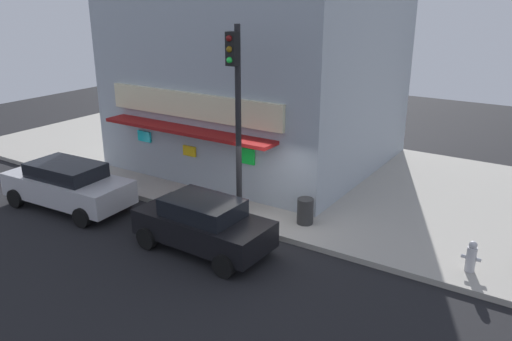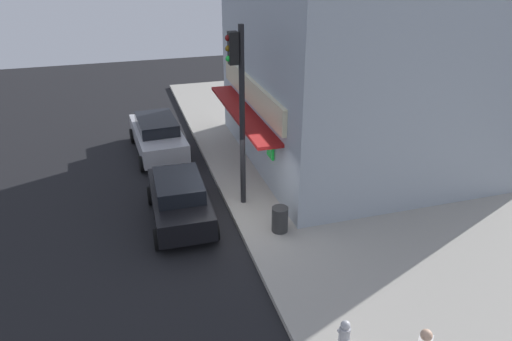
{
  "view_description": "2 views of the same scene",
  "coord_description": "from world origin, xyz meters",
  "px_view_note": "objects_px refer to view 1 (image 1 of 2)",
  "views": [
    {
      "loc": [
        7.74,
        -11.73,
        6.91
      ],
      "look_at": [
        -0.67,
        1.19,
        1.55
      ],
      "focal_mm": 35.84,
      "sensor_mm": 36.0,
      "label": 1
    },
    {
      "loc": [
        12.67,
        -3.04,
        8.23
      ],
      "look_at": [
        -0.41,
        0.87,
        1.56
      ],
      "focal_mm": 32.9,
      "sensor_mm": 36.0,
      "label": 2
    }
  ],
  "objects_px": {
    "parked_car_black": "(203,224)",
    "traffic_light": "(236,100)",
    "potted_plant_by_doorway": "(278,182)",
    "parked_car_silver": "(68,184)",
    "fire_hydrant": "(471,257)",
    "trash_can": "(305,211)"
  },
  "relations": [
    {
      "from": "parked_car_black",
      "to": "parked_car_silver",
      "type": "distance_m",
      "value": 5.74
    },
    {
      "from": "traffic_light",
      "to": "potted_plant_by_doorway",
      "type": "bearing_deg",
      "value": 79.63
    },
    {
      "from": "traffic_light",
      "to": "potted_plant_by_doorway",
      "type": "height_order",
      "value": "traffic_light"
    },
    {
      "from": "fire_hydrant",
      "to": "potted_plant_by_doorway",
      "type": "distance_m",
      "value": 6.75
    },
    {
      "from": "trash_can",
      "to": "potted_plant_by_doorway",
      "type": "distance_m",
      "value": 2.11
    },
    {
      "from": "fire_hydrant",
      "to": "trash_can",
      "type": "xyz_separation_m",
      "value": [
        -4.89,
        0.24,
        -0.0
      ]
    },
    {
      "from": "traffic_light",
      "to": "parked_car_black",
      "type": "relative_size",
      "value": 1.49
    },
    {
      "from": "potted_plant_by_doorway",
      "to": "trash_can",
      "type": "bearing_deg",
      "value": -35.96
    },
    {
      "from": "parked_car_black",
      "to": "parked_car_silver",
      "type": "bearing_deg",
      "value": -179.1
    },
    {
      "from": "potted_plant_by_doorway",
      "to": "parked_car_black",
      "type": "height_order",
      "value": "parked_car_black"
    },
    {
      "from": "potted_plant_by_doorway",
      "to": "parked_car_black",
      "type": "xyz_separation_m",
      "value": [
        -0.05,
        -4.04,
        -0.01
      ]
    },
    {
      "from": "parked_car_black",
      "to": "traffic_light",
      "type": "bearing_deg",
      "value": 98.21
    },
    {
      "from": "trash_can",
      "to": "parked_car_silver",
      "type": "distance_m",
      "value": 8.03
    },
    {
      "from": "fire_hydrant",
      "to": "parked_car_black",
      "type": "xyz_separation_m",
      "value": [
        -6.64,
        -2.57,
        0.23
      ]
    },
    {
      "from": "potted_plant_by_doorway",
      "to": "parked_car_black",
      "type": "bearing_deg",
      "value": -90.7
    },
    {
      "from": "traffic_light",
      "to": "fire_hydrant",
      "type": "height_order",
      "value": "traffic_light"
    },
    {
      "from": "potted_plant_by_doorway",
      "to": "parked_car_silver",
      "type": "height_order",
      "value": "parked_car_silver"
    },
    {
      "from": "traffic_light",
      "to": "potted_plant_by_doorway",
      "type": "relative_size",
      "value": 5.37
    },
    {
      "from": "fire_hydrant",
      "to": "potted_plant_by_doorway",
      "type": "xyz_separation_m",
      "value": [
        -6.59,
        1.47,
        0.24
      ]
    },
    {
      "from": "parked_car_black",
      "to": "parked_car_silver",
      "type": "xyz_separation_m",
      "value": [
        -5.74,
        -0.09,
        0.02
      ]
    },
    {
      "from": "fire_hydrant",
      "to": "potted_plant_by_doorway",
      "type": "height_order",
      "value": "potted_plant_by_doorway"
    },
    {
      "from": "trash_can",
      "to": "parked_car_silver",
      "type": "height_order",
      "value": "parked_car_silver"
    }
  ]
}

